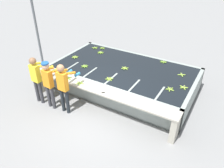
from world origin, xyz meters
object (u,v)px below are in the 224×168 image
Objects in this scene: worker_2 at (64,84)px; banana_bunch_floating_1 at (85,66)px; worker_1 at (49,81)px; banana_bunch_floating_5 at (102,48)px; banana_bunch_floating_6 at (184,87)px; banana_bunch_ledge_0 at (68,78)px; banana_bunch_floating_10 at (75,57)px; banana_bunch_floating_7 at (170,89)px; banana_bunch_floating_0 at (101,52)px; banana_bunch_floating_9 at (95,48)px; banana_bunch_floating_2 at (163,62)px; support_post_left at (37,33)px; worker_0 at (37,76)px; knife_0 at (106,92)px; banana_bunch_floating_3 at (109,79)px; banana_bunch_ledge_1 at (80,83)px; banana_bunch_floating_8 at (125,68)px; banana_bunch_floating_4 at (182,75)px.

worker_2 reaches higher than banana_bunch_floating_1.
worker_1 is 0.55m from worker_2.
banana_bunch_floating_5 is 4.05m from banana_bunch_floating_6.
worker_2 reaches higher than banana_bunch_ledge_0.
banana_bunch_floating_10 is at bearing 179.75° from banana_bunch_floating_6.
banana_bunch_floating_7 is 3.94m from banana_bunch_floating_10.
banana_bunch_floating_0 is 1.01× the size of banana_bunch_floating_9.
worker_2 is 3.86m from banana_bunch_floating_2.
banana_bunch_ledge_0 reaches higher than banana_bunch_floating_2.
banana_bunch_floating_10 is 0.09× the size of support_post_left.
worker_0 reaches higher than knife_0.
banana_bunch_floating_2 is 2.69m from banana_bunch_floating_5.
banana_bunch_floating_1 and banana_bunch_floating_5 have the same top height.
banana_bunch_floating_10 is (-4.25, 0.02, -0.00)m from banana_bunch_floating_6.
banana_bunch_floating_1 is 1.02× the size of knife_0.
banana_bunch_floating_3 is at bearing -49.32° from banana_bunch_floating_0.
banana_bunch_floating_0 is at bearing 130.68° from banana_bunch_floating_3.
banana_bunch_ledge_1 is at bearing -133.12° from banana_bunch_floating_3.
banana_bunch_ledge_0 is 0.99× the size of banana_bunch_ledge_1.
worker_1 is 1.90m from banana_bunch_floating_3.
worker_0 is 4.54m from banana_bunch_floating_2.
banana_bunch_floating_3 is at bearing -14.56° from banana_bunch_floating_1.
worker_0 is 5.83× the size of banana_bunch_floating_8.
banana_bunch_floating_4 is 0.08× the size of support_post_left.
banana_bunch_floating_2 and banana_bunch_floating_6 have the same top height.
banana_bunch_floating_9 is (-1.98, 1.01, 0.00)m from banana_bunch_floating_8.
banana_bunch_ledge_1 reaches higher than banana_bunch_floating_9.
banana_bunch_ledge_0 reaches higher than knife_0.
knife_0 is (-1.92, -1.44, -0.01)m from banana_bunch_floating_6.
banana_bunch_floating_3 is 2.61m from banana_bunch_floating_5.
banana_bunch_floating_8 is 2.03m from banana_bunch_ledge_0.
worker_1 is at bearing -126.53° from banana_bunch_floating_2.
banana_bunch_floating_4 is at bearing 39.91° from banana_bunch_ledge_1.
banana_bunch_floating_2 is 1.79m from banana_bunch_floating_6.
worker_2 is 6.04× the size of banana_bunch_ledge_1.
banana_bunch_floating_5 is 2.67m from support_post_left.
banana_bunch_floating_1 is 1.85m from knife_0.
banana_bunch_floating_6 and banana_bunch_floating_9 have the same top height.
banana_bunch_floating_6 is 1.01× the size of banana_bunch_ledge_0.
banana_bunch_ledge_1 reaches higher than banana_bunch_floating_2.
banana_bunch_floating_1 is 1.00× the size of banana_bunch_floating_2.
banana_bunch_floating_3 is 1.08× the size of banana_bunch_floating_4.
banana_bunch_floating_7 is 0.97× the size of banana_bunch_floating_8.
banana_bunch_ledge_1 is (1.30, 0.53, -0.14)m from worker_0.
worker_0 is at bearing -96.32° from banana_bunch_floating_5.
worker_1 is 3.24m from banana_bunch_floating_9.
support_post_left is (-1.58, -0.27, 0.76)m from banana_bunch_floating_10.
banana_bunch_ledge_0 reaches higher than banana_bunch_floating_7.
worker_0 reaches higher than banana_bunch_floating_1.
banana_bunch_floating_7 is 0.97× the size of banana_bunch_floating_10.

